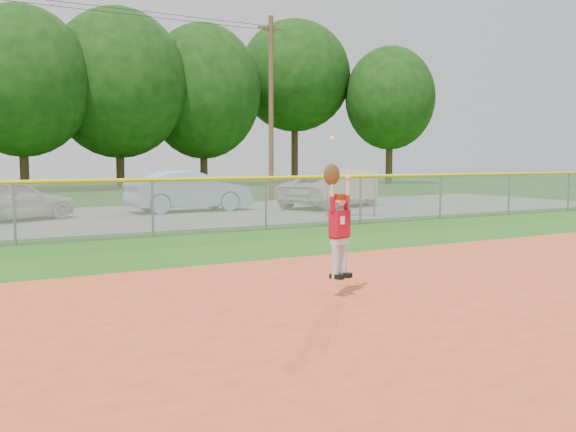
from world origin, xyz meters
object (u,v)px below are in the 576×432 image
object	(u,v)px
car_white_b	(332,190)
sponsor_sign	(351,185)
car_white_a	(12,200)
ballplayer	(338,222)
car_blue	(189,191)

from	to	relation	value
car_white_b	sponsor_sign	distance (m)	4.34
car_white_a	car_white_b	distance (m)	12.34
ballplayer	sponsor_sign	bearing A→B (deg)	53.73
car_white_b	sponsor_sign	world-z (taller)	sponsor_sign
ballplayer	car_white_b	bearing A→B (deg)	56.52
car_blue	ballplayer	size ratio (longest dim) A/B	2.31
car_white_b	ballplayer	distance (m)	17.52
car_white_a	sponsor_sign	world-z (taller)	sponsor_sign
car_white_a	sponsor_sign	bearing A→B (deg)	-135.33
car_white_a	car_blue	size ratio (longest dim) A/B	0.85
car_blue	sponsor_sign	distance (m)	6.38
sponsor_sign	ballplayer	size ratio (longest dim) A/B	0.86
car_white_a	ballplayer	distance (m)	14.99
car_blue	car_white_b	bearing A→B (deg)	-100.16
car_white_a	ballplayer	world-z (taller)	ballplayer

